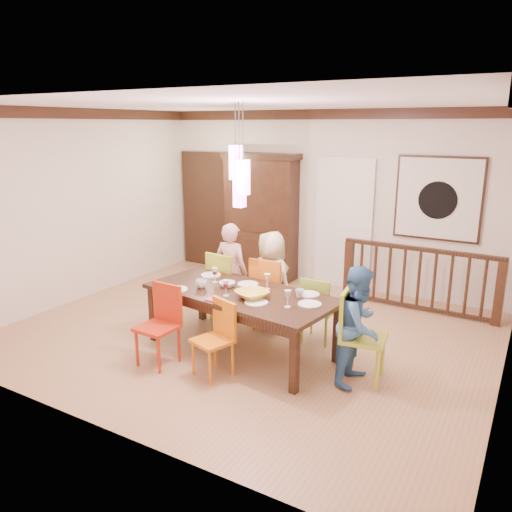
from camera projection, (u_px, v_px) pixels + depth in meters
The scene contains 36 objects.
floor at pixel (249, 333), 6.59m from camera, with size 6.00×6.00×0.00m, color #A17A4E.
ceiling at pixel (248, 104), 5.85m from camera, with size 6.00×6.00×0.00m, color white.
wall_back at pixel (325, 200), 8.31m from camera, with size 6.00×6.00×0.00m, color beige.
wall_left at pixel (81, 206), 7.67m from camera, with size 5.00×5.00×0.00m, color beige.
crown_molding at pixel (248, 111), 5.87m from camera, with size 6.00×5.00×0.16m, color black, non-canonical shape.
panel_door at pixel (207, 211), 9.53m from camera, with size 1.04×0.07×2.24m, color black.
white_doorway at pixel (343, 225), 8.21m from camera, with size 0.97×0.05×2.22m, color silver.
painting at pixel (438, 199), 7.37m from camera, with size 1.25×0.06×1.25m.
pendant_cluster at pixel (239, 176), 5.55m from camera, with size 0.27×0.21×1.14m.
dining_table at pixel (240, 298), 5.91m from camera, with size 2.42×1.35×0.75m.
chair_far_left at pixel (229, 281), 6.91m from camera, with size 0.50×0.50×0.98m.
chair_far_mid at pixel (272, 288), 6.61m from camera, with size 0.46×0.46×0.99m.
chair_far_right at pixel (319, 304), 6.23m from camera, with size 0.40×0.40×0.85m.
chair_near_left at pixel (157, 321), 5.60m from camera, with size 0.43×0.43×0.92m.
chair_near_mid at pixel (212, 335), 5.35m from camera, with size 0.47×0.47×0.83m.
chair_end_right at pixel (364, 330), 5.23m from camera, with size 0.50×0.50×1.00m.
china_hutch at pixel (261, 216), 8.77m from camera, with size 1.38×0.46×2.19m.
balustrade at pixel (419, 278), 7.26m from camera, with size 2.28×0.15×0.96m.
person_far_left at pixel (231, 272), 6.92m from camera, with size 0.50×0.33×1.37m, color beige.
person_far_mid at pixel (271, 280), 6.61m from camera, with size 0.65×0.42×1.32m, color beige.
person_end_right at pixel (359, 325), 5.19m from camera, with size 0.62×0.48×1.27m, color teal.
serving_bowl at pixel (252, 294), 5.66m from camera, with size 0.36×0.36×0.09m, color gold.
small_bowl at pixel (227, 284), 6.06m from camera, with size 0.20×0.20×0.06m, color white.
cup_left at pixel (201, 284), 6.01m from camera, with size 0.14×0.14×0.11m, color silver.
cup_right at pixel (299, 293), 5.69m from camera, with size 0.10×0.10×0.09m, color silver.
plate_far_left at pixel (211, 275), 6.52m from camera, with size 0.26×0.26×0.01m, color white.
plate_far_mid at pixel (248, 284), 6.15m from camera, with size 0.26×0.26×0.01m, color white.
plate_far_right at pixel (308, 294), 5.78m from camera, with size 0.26×0.26×0.01m, color white.
plate_near_left at pixel (177, 289), 5.95m from camera, with size 0.26×0.26×0.01m, color white.
plate_near_mid at pixel (256, 303), 5.51m from camera, with size 0.26×0.26×0.01m, color white.
plate_end_right at pixel (310, 304), 5.46m from camera, with size 0.26×0.26×0.01m, color white.
wine_glass_a at pixel (215, 275), 6.21m from camera, with size 0.08×0.08×0.19m, color #590C19, non-canonical shape.
wine_glass_b at pixel (267, 281), 5.96m from camera, with size 0.08×0.08×0.19m, color silver, non-canonical shape.
wine_glass_c at pixel (226, 288), 5.72m from camera, with size 0.08×0.08×0.19m, color #590C19, non-canonical shape.
wine_glass_d at pixel (288, 299), 5.37m from camera, with size 0.08×0.08×0.19m, color silver, non-canonical shape.
napkin at pixel (215, 300), 5.60m from camera, with size 0.18×0.14×0.01m, color #D83359.
Camera 1 is at (3.14, -5.24, 2.66)m, focal length 35.00 mm.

